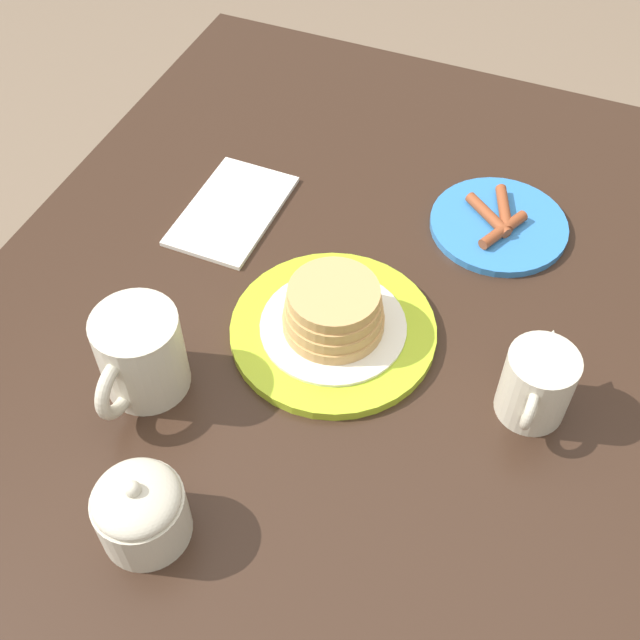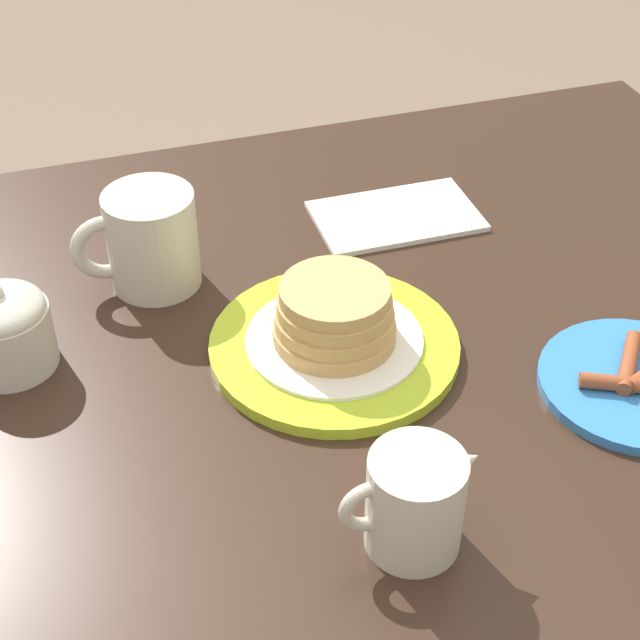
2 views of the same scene
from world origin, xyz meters
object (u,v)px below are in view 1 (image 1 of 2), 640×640
pancake_plate (333,320)px  sugar_bowl (141,510)px  coffee_mug (139,355)px  side_plate_bacon (499,224)px  creamer_pitcher (537,383)px  napkin (232,210)px

pancake_plate → sugar_bowl: size_ratio=2.64×
pancake_plate → coffee_mug: (0.14, -0.16, 0.03)m
side_plate_bacon → creamer_pitcher: size_ratio=1.56×
side_plate_bacon → coffee_mug: 0.48m
sugar_bowl → napkin: size_ratio=0.49×
coffee_mug → napkin: bearing=-172.6°
side_plate_bacon → sugar_bowl: sugar_bowl is taller
creamer_pitcher → napkin: (-0.15, -0.42, -0.04)m
creamer_pitcher → coffee_mug: bearing=-71.9°
creamer_pitcher → pancake_plate: bearing=-93.5°
coffee_mug → napkin: 0.28m
side_plate_bacon → pancake_plate: bearing=-28.5°
side_plate_bacon → creamer_pitcher: creamer_pitcher is taller
pancake_plate → side_plate_bacon: pancake_plate is taller
coffee_mug → creamer_pitcher: coffee_mug is taller
pancake_plate → napkin: size_ratio=1.29×
creamer_pitcher → sugar_bowl: creamer_pitcher is taller
pancake_plate → creamer_pitcher: size_ratio=2.09×
coffee_mug → sugar_bowl: 0.17m
pancake_plate → sugar_bowl: (0.28, -0.07, 0.02)m
side_plate_bacon → coffee_mug: coffee_mug is taller
coffee_mug → side_plate_bacon: bearing=142.7°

